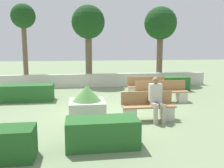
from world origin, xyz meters
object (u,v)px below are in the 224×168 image
object	(u,v)px
tree_center_right	(160,25)
planter_corner_left	(87,105)
tree_leftmost	(23,20)
bench_front	(148,110)
bench_left_side	(162,94)
tree_center_left	(88,24)
bench_right_side	(147,89)
person_seated_man	(156,97)

from	to	relation	value
tree_center_right	planter_corner_left	bearing A→B (deg)	-122.64
tree_leftmost	tree_center_right	size ratio (longest dim) A/B	1.01
bench_front	tree_leftmost	world-z (taller)	tree_leftmost
bench_left_side	tree_center_left	bearing A→B (deg)	122.83
tree_center_right	tree_leftmost	bearing A→B (deg)	178.54
planter_corner_left	tree_center_left	size ratio (longest dim) A/B	0.24
bench_left_side	tree_center_right	size ratio (longest dim) A/B	0.46
bench_front	tree_center_left	bearing A→B (deg)	100.83
bench_right_side	tree_center_right	world-z (taller)	tree_center_right
bench_front	person_seated_man	world-z (taller)	person_seated_man
planter_corner_left	tree_center_right	world-z (taller)	tree_center_right
bench_right_side	tree_center_left	size ratio (longest dim) A/B	0.39
bench_front	person_seated_man	size ratio (longest dim) A/B	1.22
person_seated_man	bench_front	bearing A→B (deg)	146.58
bench_right_side	planter_corner_left	world-z (taller)	planter_corner_left
planter_corner_left	tree_leftmost	xyz separation A→B (m)	(-3.24, 7.76, 3.26)
bench_left_side	tree_leftmost	xyz separation A→B (m)	(-6.38, 5.60, 3.42)
bench_left_side	tree_leftmost	world-z (taller)	tree_leftmost
bench_right_side	tree_center_left	world-z (taller)	tree_center_left
tree_leftmost	tree_center_left	xyz separation A→B (m)	(3.68, -0.34, -0.24)
tree_center_left	person_seated_man	bearing A→B (deg)	-77.87
bench_front	tree_center_right	size ratio (longest dim) A/B	0.36
planter_corner_left	tree_leftmost	bearing A→B (deg)	112.68
tree_center_left	planter_corner_left	bearing A→B (deg)	-93.40
planter_corner_left	tree_center_left	xyz separation A→B (m)	(0.44, 7.42, 3.02)
person_seated_man	tree_center_right	bearing A→B (deg)	70.69
bench_right_side	tree_center_right	xyz separation A→B (m)	(1.96, 4.06, 3.20)
planter_corner_left	tree_center_left	distance (m)	8.02
person_seated_man	planter_corner_left	world-z (taller)	person_seated_man
bench_front	tree_leftmost	xyz separation A→B (m)	(-5.13, 7.91, 3.44)
bench_left_side	planter_corner_left	distance (m)	3.81
bench_left_side	tree_leftmost	bearing A→B (deg)	144.42
bench_right_side	planter_corner_left	distance (m)	4.54
person_seated_man	tree_leftmost	size ratio (longest dim) A/B	0.29
tree_center_left	tree_center_right	size ratio (longest dim) A/B	1.00
bench_front	tree_leftmost	bearing A→B (deg)	122.99
tree_leftmost	bench_right_side	bearing A→B (deg)	-34.85
bench_front	tree_center_right	distance (m)	8.85
bench_left_side	tree_center_right	xyz separation A→B (m)	(1.71, 5.40, 3.19)
person_seated_man	bench_right_side	bearing A→B (deg)	78.17
bench_front	tree_center_left	world-z (taller)	tree_center_left
bench_front	bench_right_side	size ratio (longest dim) A/B	0.92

